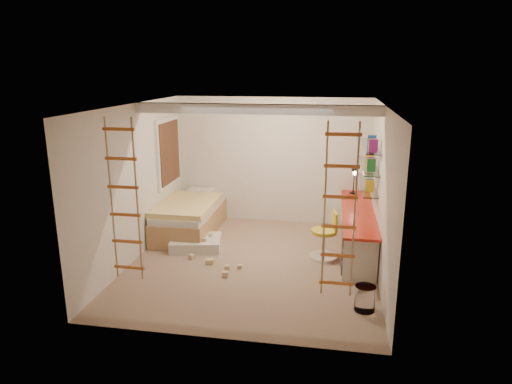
% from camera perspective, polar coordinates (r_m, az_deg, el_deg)
% --- Properties ---
extents(floor, '(4.50, 4.50, 0.00)m').
position_cam_1_polar(floor, '(7.73, -0.38, -8.84)').
color(floor, '#94775F').
rests_on(floor, ground).
extents(ceiling_beam, '(4.00, 0.18, 0.16)m').
position_cam_1_polar(ceiling_beam, '(7.38, 0.00, 10.32)').
color(ceiling_beam, white).
rests_on(ceiling_beam, ceiling).
extents(window_frame, '(0.06, 1.15, 1.35)m').
position_cam_1_polar(window_frame, '(9.18, -10.95, 4.89)').
color(window_frame, white).
rests_on(window_frame, wall_left).
extents(window_blind, '(0.02, 1.00, 1.20)m').
position_cam_1_polar(window_blind, '(9.17, -10.72, 4.89)').
color(window_blind, '#4C2D1E').
rests_on(window_blind, window_frame).
extents(rope_ladder_left, '(0.41, 0.04, 2.13)m').
position_cam_1_polar(rope_ladder_left, '(6.03, -16.15, -1.10)').
color(rope_ladder_left, '#C16020').
rests_on(rope_ladder_left, ceiling).
extents(rope_ladder_right, '(0.41, 0.04, 2.13)m').
position_cam_1_polar(rope_ladder_right, '(5.45, 10.40, -2.48)').
color(rope_ladder_right, orange).
rests_on(rope_ladder_right, ceiling).
extents(waste_bin, '(0.28, 0.28, 0.35)m').
position_cam_1_polar(waste_bin, '(6.43, 13.46, -12.79)').
color(waste_bin, white).
rests_on(waste_bin, floor).
extents(desk, '(0.56, 2.80, 0.75)m').
position_cam_1_polar(desk, '(8.29, 12.49, -4.51)').
color(desk, red).
rests_on(desk, floor).
extents(shelves, '(0.25, 1.80, 0.71)m').
position_cam_1_polar(shelves, '(8.27, 13.91, 3.25)').
color(shelves, white).
rests_on(shelves, wall_right).
extents(bed, '(1.02, 2.00, 0.69)m').
position_cam_1_polar(bed, '(9.06, -8.27, -3.08)').
color(bed, '#AD7F51').
rests_on(bed, floor).
extents(task_lamp, '(0.14, 0.36, 0.57)m').
position_cam_1_polar(task_lamp, '(9.01, 12.21, 1.94)').
color(task_lamp, black).
rests_on(task_lamp, desk).
extents(swivel_chair, '(0.58, 0.58, 0.83)m').
position_cam_1_polar(swivel_chair, '(7.88, 8.63, -6.11)').
color(swivel_chair, gold).
rests_on(swivel_chair, floor).
extents(play_platform, '(0.99, 0.83, 0.39)m').
position_cam_1_polar(play_platform, '(8.37, -7.79, -5.92)').
color(play_platform, silver).
rests_on(play_platform, floor).
extents(toy_blocks, '(1.26, 1.24, 0.66)m').
position_cam_1_polar(toy_blocks, '(7.92, -6.54, -6.61)').
color(toy_blocks, '#CCB284').
rests_on(toy_blocks, floor).
extents(books, '(0.14, 0.58, 0.92)m').
position_cam_1_polar(books, '(8.25, 13.95, 3.95)').
color(books, yellow).
rests_on(books, shelves).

